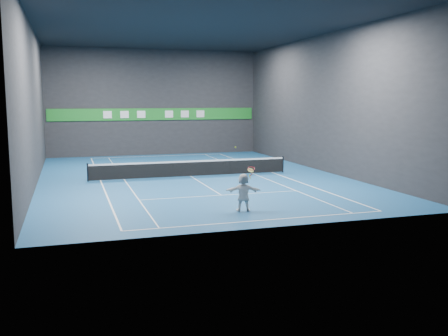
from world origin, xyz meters
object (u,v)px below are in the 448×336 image
object	(u,v)px
player	(243,192)
tennis_racket	(251,170)
tennis_ball	(235,147)
tennis_net	(191,168)

from	to	relation	value
player	tennis_racket	xyz separation A→B (m)	(0.36, 0.05, 0.95)
tennis_ball	tennis_racket	distance (m)	1.19
tennis_net	tennis_racket	bearing A→B (deg)	-88.76
player	tennis_ball	world-z (taller)	tennis_ball
tennis_ball	tennis_net	xyz separation A→B (m)	(0.43, 9.83, -2.20)
player	tennis_ball	distance (m)	1.96
player	tennis_ball	size ratio (longest dim) A/B	23.69
tennis_ball	tennis_net	world-z (taller)	tennis_ball
tennis_net	tennis_racket	size ratio (longest dim) A/B	22.36
tennis_ball	tennis_net	size ratio (longest dim) A/B	0.01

